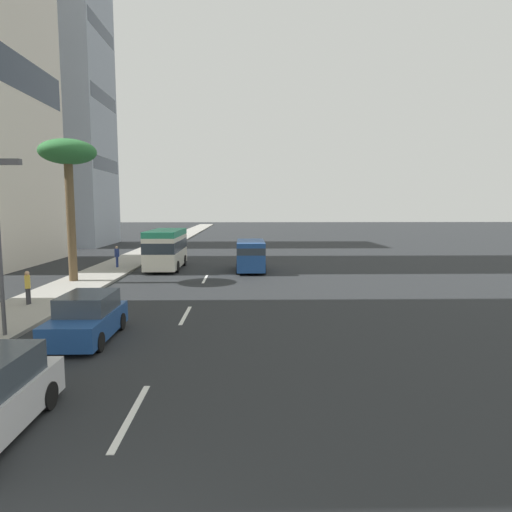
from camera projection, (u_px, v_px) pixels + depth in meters
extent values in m
plane|color=#26282B|center=(213.00, 264.00, 35.79)|extent=(198.00, 198.00, 0.00)
cube|color=#9E9B93|center=(123.00, 264.00, 35.59)|extent=(162.00, 3.55, 0.15)
cube|color=silver|center=(131.00, 415.00, 9.87)|extent=(3.20, 0.16, 0.01)
cube|color=silver|center=(185.00, 315.00, 18.97)|extent=(3.20, 0.16, 0.01)
cube|color=silver|center=(205.00, 279.00, 28.47)|extent=(3.20, 0.16, 0.01)
cube|color=silver|center=(166.00, 251.00, 32.98)|extent=(6.47, 2.25, 2.28)
cube|color=#268C66|center=(166.00, 233.00, 32.83)|extent=(6.47, 2.25, 0.44)
cube|color=#28333D|center=(166.00, 245.00, 32.93)|extent=(6.48, 2.26, 0.76)
cylinder|color=black|center=(177.00, 267.00, 31.25)|extent=(0.84, 0.26, 0.84)
cylinder|color=black|center=(147.00, 267.00, 31.20)|extent=(0.84, 0.26, 0.84)
cylinder|color=black|center=(184.00, 260.00, 34.98)|extent=(0.84, 0.26, 0.84)
cylinder|color=black|center=(157.00, 260.00, 34.92)|extent=(0.84, 0.26, 0.84)
cylinder|color=black|center=(48.00, 396.00, 10.14)|extent=(0.64, 0.22, 0.64)
cube|color=#1E478C|center=(251.00, 255.00, 31.86)|extent=(4.85, 1.95, 2.02)
cube|color=#2D3842|center=(251.00, 249.00, 31.81)|extent=(4.86, 1.95, 0.48)
cylinder|color=black|center=(238.00, 264.00, 33.38)|extent=(0.72, 0.24, 0.72)
cylinder|color=black|center=(263.00, 264.00, 33.43)|extent=(0.72, 0.24, 0.72)
cylinder|color=black|center=(238.00, 269.00, 30.49)|extent=(0.72, 0.24, 0.72)
cylinder|color=black|center=(264.00, 269.00, 30.53)|extent=(0.72, 0.24, 0.72)
cube|color=#1E478C|center=(87.00, 324.00, 15.39)|extent=(4.12, 1.78, 0.79)
cube|color=#38424C|center=(88.00, 303.00, 15.51)|extent=(2.26, 1.64, 0.65)
cylinder|color=black|center=(99.00, 342.00, 14.17)|extent=(0.64, 0.22, 0.64)
cylinder|color=black|center=(47.00, 342.00, 14.13)|extent=(0.64, 0.22, 0.64)
cylinder|color=black|center=(121.00, 322.00, 16.70)|extent=(0.64, 0.22, 0.64)
cylinder|color=black|center=(77.00, 322.00, 16.66)|extent=(0.64, 0.22, 0.64)
cylinder|color=#333338|center=(27.00, 296.00, 20.35)|extent=(0.14, 0.14, 0.76)
cylinder|color=#333338|center=(29.00, 296.00, 20.51)|extent=(0.14, 0.14, 0.76)
cube|color=gold|center=(27.00, 282.00, 20.35)|extent=(0.38, 0.32, 0.60)
sphere|color=tan|center=(27.00, 273.00, 20.31)|extent=(0.21, 0.21, 0.21)
cylinder|color=navy|center=(117.00, 262.00, 32.94)|extent=(0.14, 0.14, 0.78)
cylinder|color=navy|center=(117.00, 262.00, 33.10)|extent=(0.14, 0.14, 0.78)
cube|color=navy|center=(117.00, 253.00, 32.94)|extent=(0.38, 0.38, 0.61)
sphere|color=beige|center=(117.00, 247.00, 32.89)|extent=(0.21, 0.21, 0.21)
cylinder|color=brown|center=(71.00, 221.00, 26.61)|extent=(0.51, 0.51, 7.30)
ellipsoid|color=#2D7238|center=(68.00, 152.00, 26.15)|extent=(3.32, 3.32, 1.49)
cube|color=#4C4C51|center=(7.00, 162.00, 14.89)|extent=(0.24, 0.90, 0.20)
cube|color=#2D3847|center=(30.00, 79.00, 34.18)|extent=(10.67, 0.08, 2.70)
cube|color=#99A3B2|center=(47.00, 109.00, 52.03)|extent=(10.24, 13.60, 32.42)
cube|color=#2D3847|center=(106.00, 165.00, 52.94)|extent=(9.42, 0.08, 1.62)
cube|color=#2D3847|center=(104.00, 98.00, 52.07)|extent=(9.42, 0.08, 1.62)
cube|color=#2D3847|center=(101.00, 30.00, 51.20)|extent=(9.42, 0.08, 1.62)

